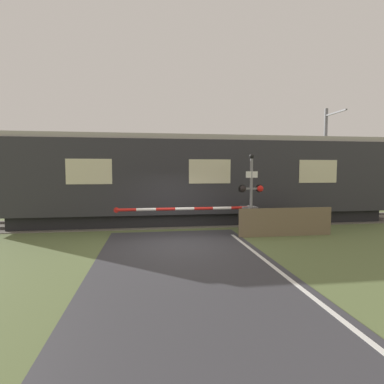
% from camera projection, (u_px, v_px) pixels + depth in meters
% --- Properties ---
extents(ground_plane, '(80.00, 80.00, 0.00)m').
position_uv_depth(ground_plane, '(178.00, 243.00, 10.44)').
color(ground_plane, '#5B6B3D').
extents(track_bed, '(36.00, 3.20, 0.13)m').
position_uv_depth(track_bed, '(170.00, 222.00, 14.52)').
color(track_bed, '#666056').
rests_on(track_bed, ground_plane).
extents(train, '(18.59, 2.95, 4.13)m').
position_uv_depth(train, '(204.00, 179.00, 14.60)').
color(train, black).
rests_on(train, ground_plane).
extents(crossing_barrier, '(5.53, 0.44, 1.17)m').
position_uv_depth(crossing_barrier, '(238.00, 218.00, 11.82)').
color(crossing_barrier, gray).
rests_on(crossing_barrier, ground_plane).
extents(signal_post, '(0.99, 0.26, 3.17)m').
position_uv_depth(signal_post, '(251.00, 190.00, 11.41)').
color(signal_post, gray).
rests_on(signal_post, ground_plane).
extents(catenary_pole, '(0.20, 1.90, 6.10)m').
position_uv_depth(catenary_pole, '(325.00, 159.00, 17.39)').
color(catenary_pole, slate).
rests_on(catenary_pole, ground_plane).
extents(roadside_fence, '(3.75, 0.06, 1.10)m').
position_uv_depth(roadside_fence, '(286.00, 222.00, 11.54)').
color(roadside_fence, '#726047').
rests_on(roadside_fence, ground_plane).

